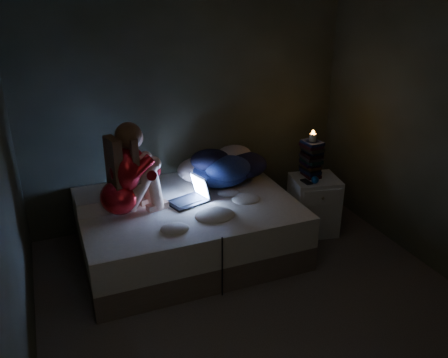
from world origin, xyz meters
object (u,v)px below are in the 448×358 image
woman (117,172)px  phone (309,183)px  laptop (187,190)px  bed (188,228)px  nightstand (313,205)px  candle (313,141)px

woman → phone: woman is taller
laptop → phone: 1.28m
bed → nightstand: 1.41m
nightstand → bed: bearing=-172.7°
woman → nightstand: 2.17m
bed → laptop: (0.00, -0.01, 0.42)m
bed → candle: size_ratio=25.81×
bed → candle: 1.57m
candle → nightstand: bearing=-73.9°
bed → nightstand: size_ratio=3.24×
laptop → nightstand: (1.40, -0.08, -0.38)m
woman → candle: bearing=-12.5°
bed → phone: (1.27, -0.18, 0.36)m
nightstand → laptop: bearing=-172.2°
nightstand → candle: (-0.02, 0.08, 0.72)m
bed → woman: (-0.65, -0.03, 0.72)m
nightstand → phone: (-0.14, -0.09, 0.32)m
laptop → nightstand: 1.46m
candle → phone: size_ratio=0.57×
nightstand → phone: size_ratio=4.55×
woman → laptop: woman is taller
woman → laptop: size_ratio=2.31×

